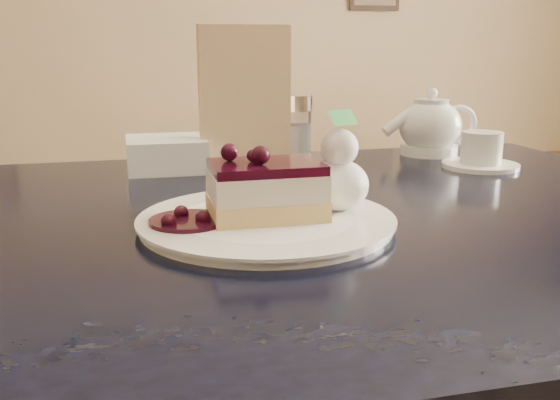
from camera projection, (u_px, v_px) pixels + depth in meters
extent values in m
cube|color=black|center=(257.00, 231.00, 0.80)|extent=(1.34, 0.90, 0.04)
cylinder|color=black|center=(485.00, 342.00, 1.40)|extent=(0.06, 0.06, 0.79)
cylinder|color=white|center=(266.00, 222.00, 0.75)|extent=(0.30, 0.30, 0.01)
cube|color=#DEBB7B|center=(266.00, 207.00, 0.74)|extent=(0.13, 0.10, 0.02)
cube|color=beige|center=(266.00, 184.00, 0.73)|extent=(0.13, 0.09, 0.03)
cube|color=black|center=(266.00, 167.00, 0.73)|extent=(0.13, 0.09, 0.01)
ellipsoid|color=white|center=(339.00, 185.00, 0.77)|extent=(0.07, 0.07, 0.06)
cylinder|color=black|center=(188.00, 221.00, 0.72)|extent=(0.09, 0.09, 0.01)
cylinder|color=white|center=(480.00, 165.00, 1.10)|extent=(0.13, 0.13, 0.01)
cylinder|color=white|center=(482.00, 148.00, 1.09)|extent=(0.07, 0.07, 0.06)
ellipsoid|color=white|center=(430.00, 128.00, 1.22)|extent=(0.12, 0.12, 0.10)
cylinder|color=white|center=(432.00, 99.00, 1.20)|extent=(0.07, 0.07, 0.01)
cylinder|color=white|center=(391.00, 130.00, 1.20)|extent=(0.07, 0.02, 0.06)
cube|color=beige|center=(245.00, 98.00, 1.07)|extent=(0.16, 0.03, 0.24)
cylinder|color=white|center=(294.00, 136.00, 1.16)|extent=(0.06, 0.06, 0.09)
cylinder|color=silver|center=(295.00, 103.00, 1.14)|extent=(0.07, 0.07, 0.03)
cube|color=white|center=(166.00, 154.00, 1.08)|extent=(0.13, 0.13, 0.06)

